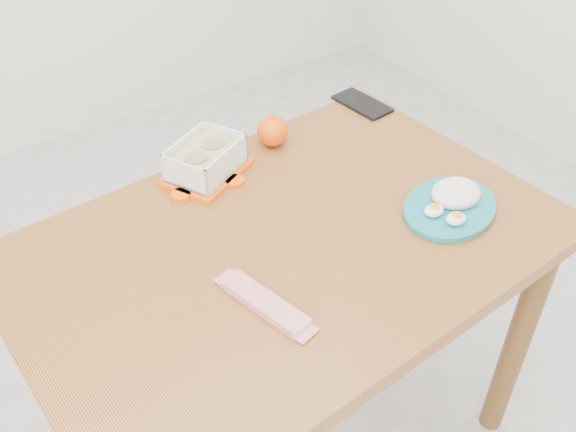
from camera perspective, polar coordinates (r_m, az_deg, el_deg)
ground at (r=1.98m, az=-1.53°, el=-15.57°), size 3.50×3.50×0.00m
dining_table at (r=1.39m, az=0.00°, el=-5.39°), size 1.15×0.81×0.75m
food_container at (r=1.48m, az=-7.34°, el=4.99°), size 0.24×0.22×0.08m
orange_fruit at (r=1.58m, az=-1.39°, el=7.57°), size 0.08×0.08×0.08m
rice_plate at (r=1.42m, az=14.40°, el=1.30°), size 0.29×0.29×0.06m
candy_bar at (r=1.18m, az=-2.14°, el=-7.70°), size 0.09×0.19×0.02m
smartphone at (r=1.77m, az=6.60°, el=9.88°), size 0.10×0.17×0.01m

